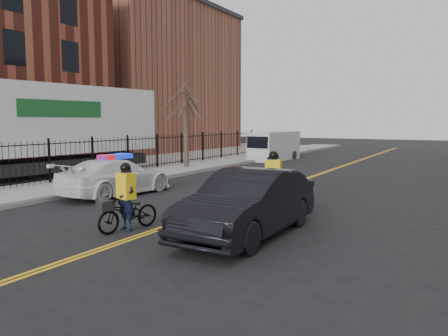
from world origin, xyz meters
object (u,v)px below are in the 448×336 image
object	(u,v)px
police_cruiser	(116,177)
semi_trailer	(22,125)
dark_sedan	(248,203)
cyclist_far	(273,186)
cargo_van	(273,146)
cyclist_near	(126,207)

from	to	relation	value
police_cruiser	semi_trailer	world-z (taller)	semi_trailer
dark_sedan	cyclist_far	bearing A→B (deg)	103.64
cargo_van	semi_trailer	world-z (taller)	semi_trailer
cyclist_far	cargo_van	bearing A→B (deg)	102.23
dark_sedan	cargo_van	xyz separation A→B (m)	(-7.84, 19.70, 0.19)
police_cruiser	dark_sedan	distance (m)	7.67
cargo_van	police_cruiser	bearing A→B (deg)	-82.74
dark_sedan	semi_trailer	size ratio (longest dim) A/B	0.33
dark_sedan	semi_trailer	xyz separation A→B (m)	(-14.15, 3.91, 1.82)
police_cruiser	cargo_van	distance (m)	16.88
police_cruiser	dark_sedan	world-z (taller)	dark_sedan
semi_trailer	cyclist_near	xyz separation A→B (m)	(11.14, -5.02, -2.02)
cargo_van	cyclist_far	world-z (taller)	cargo_van
semi_trailer	cyclist_near	world-z (taller)	semi_trailer
police_cruiser	semi_trailer	xyz separation A→B (m)	(-7.02, 1.08, 1.92)
police_cruiser	cyclist_near	size ratio (longest dim) A/B	2.60
cargo_van	cyclist_far	distance (m)	17.75
cargo_van	cyclist_far	bearing A→B (deg)	-61.81
police_cruiser	semi_trailer	size ratio (longest dim) A/B	0.33
cargo_van	semi_trailer	size ratio (longest dim) A/B	0.33
semi_trailer	dark_sedan	bearing A→B (deg)	-10.02
police_cruiser	cargo_van	xyz separation A→B (m)	(-0.71, 16.86, 0.29)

